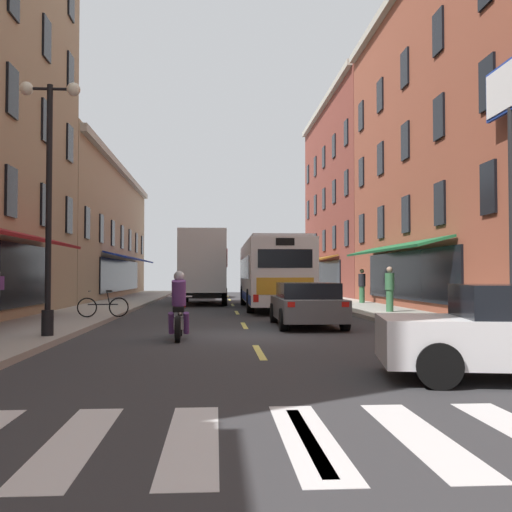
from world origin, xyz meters
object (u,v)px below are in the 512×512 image
at_px(pedestrian_far, 362,285).
at_px(billboard_sign, 511,124).
at_px(box_truck, 204,268).
at_px(street_lamp_twin, 49,195).
at_px(transit_bus, 272,273).
at_px(sedan_far, 307,304).
at_px(sedan_mid, 210,287).
at_px(pedestrian_mid, 390,288).
at_px(bicycle_near, 103,306).
at_px(motorcycle_rider, 179,310).

bearing_deg(pedestrian_far, billboard_sign, -12.64).
bearing_deg(box_truck, street_lamp_twin, -100.21).
bearing_deg(billboard_sign, transit_bus, 112.86).
bearing_deg(sedan_far, sedan_mid, 97.37).
bearing_deg(transit_bus, box_truck, 125.30).
bearing_deg(billboard_sign, box_truck, 116.48).
distance_m(billboard_sign, pedestrian_mid, 8.91).
distance_m(billboard_sign, bicycle_near, 13.80).
bearing_deg(pedestrian_mid, billboard_sign, -90.94).
height_order(pedestrian_mid, pedestrian_far, pedestrian_mid).
xyz_separation_m(box_truck, motorcycle_rider, (-0.26, -18.02, -1.26)).
relative_size(sedan_mid, pedestrian_mid, 2.44).
height_order(billboard_sign, street_lamp_twin, billboard_sign).
bearing_deg(bicycle_near, pedestrian_far, 41.31).
xyz_separation_m(billboard_sign, bicycle_near, (-11.73, 5.15, -5.13)).
distance_m(transit_bus, bicycle_near, 9.90).
bearing_deg(sedan_mid, street_lamp_twin, -97.01).
xyz_separation_m(sedan_far, motorcycle_rider, (-3.65, -3.39, 0.03)).
bearing_deg(motorcycle_rider, pedestrian_far, 62.19).
distance_m(sedan_mid, pedestrian_far, 14.56).
height_order(motorcycle_rider, pedestrian_mid, pedestrian_mid).
bearing_deg(street_lamp_twin, sedan_mid, 82.99).
distance_m(box_truck, sedan_mid, 10.17).
xyz_separation_m(box_truck, sedan_far, (3.39, -14.63, -1.28)).
bearing_deg(street_lamp_twin, pedestrian_mid, 39.14).
height_order(sedan_far, street_lamp_twin, street_lamp_twin).
bearing_deg(sedan_mid, bicycle_near, -98.64).
xyz_separation_m(billboard_sign, sedan_mid, (-8.37, 27.28, -4.89)).
relative_size(sedan_mid, street_lamp_twin, 0.71).
height_order(motorcycle_rider, street_lamp_twin, street_lamp_twin).
xyz_separation_m(transit_bus, pedestrian_mid, (4.15, -5.05, -0.62)).
bearing_deg(motorcycle_rider, billboard_sign, 5.38).
bearing_deg(pedestrian_mid, box_truck, 117.77).
distance_m(sedan_far, pedestrian_mid, 6.41).
distance_m(pedestrian_mid, street_lamp_twin, 14.01).
xyz_separation_m(sedan_mid, street_lamp_twin, (-3.50, -28.45, 2.70)).
bearing_deg(sedan_mid, box_truck, -91.10).
distance_m(billboard_sign, pedestrian_far, 15.78).
xyz_separation_m(box_truck, pedestrian_far, (8.14, -2.10, -0.93)).
relative_size(transit_bus, street_lamp_twin, 1.93).
bearing_deg(pedestrian_far, transit_bus, -77.24).
bearing_deg(transit_bus, street_lamp_twin, -115.48).
bearing_deg(street_lamp_twin, box_truck, 79.79).
distance_m(transit_bus, pedestrian_far, 5.52).
height_order(transit_bus, sedan_far, transit_bus).
bearing_deg(box_truck, transit_bus, -54.70).
relative_size(billboard_sign, street_lamp_twin, 1.21).
xyz_separation_m(billboard_sign, street_lamp_twin, (-11.87, -1.16, -2.19)).
relative_size(transit_bus, sedan_mid, 2.71).
height_order(box_truck, pedestrian_far, box_truck).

